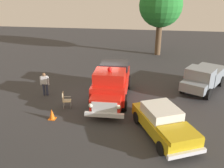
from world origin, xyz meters
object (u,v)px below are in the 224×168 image
lawn_chair_by_car (65,99)px  oak_tree_left (161,6)px  spectator_seated (125,77)px  spectator_standing (45,83)px  traffic_cone (52,114)px  classic_hot_rod (164,122)px  vintage_fire_truck (112,83)px  parked_pickup (203,77)px  lawn_chair_near_truck (126,77)px

lawn_chair_by_car → oak_tree_left: 16.31m
spectator_seated → spectator_standing: size_ratio=0.77×
traffic_cone → oak_tree_left: bearing=-111.6°
classic_hot_rod → oak_tree_left: size_ratio=0.61×
spectator_seated → oak_tree_left: oak_tree_left is taller
vintage_fire_truck → spectator_seated: bearing=-103.7°
parked_pickup → spectator_seated: 5.81m
spectator_seated → oak_tree_left: (-2.68, -9.99, 4.68)m
parked_pickup → oak_tree_left: 11.36m
vintage_fire_truck → spectator_seated: vintage_fire_truck is taller
vintage_fire_truck → spectator_standing: size_ratio=3.59×
vintage_fire_truck → parked_pickup: (-6.46, -2.69, -0.21)m
spectator_seated → spectator_standing: bearing=27.6°
spectator_standing → oak_tree_left: 15.76m
vintage_fire_truck → spectator_seated: 2.82m
vintage_fire_truck → parked_pickup: bearing=-157.4°
classic_hot_rod → oak_tree_left: oak_tree_left is taller
parked_pickup → oak_tree_left: size_ratio=0.65×
classic_hot_rod → lawn_chair_near_truck: bearing=-68.5°
spectator_standing → spectator_seated: bearing=-152.4°
traffic_cone → lawn_chair_by_car: bearing=-99.7°
spectator_seated → spectator_standing: 6.08m
spectator_seated → oak_tree_left: size_ratio=0.17×
spectator_standing → traffic_cone: spectator_standing is taller
vintage_fire_truck → traffic_cone: (2.98, 3.24, -0.89)m
lawn_chair_by_car → oak_tree_left: size_ratio=0.13×
lawn_chair_near_truck → spectator_standing: spectator_standing is taller
classic_hot_rod → oak_tree_left: (-0.01, -16.58, 4.63)m
parked_pickup → lawn_chair_near_truck: (5.77, -0.13, -0.40)m
spectator_seated → traffic_cone: (3.64, 5.94, -0.39)m
parked_pickup → oak_tree_left: bearing=-72.6°
classic_hot_rod → lawn_chair_near_truck: size_ratio=4.64×
oak_tree_left → lawn_chair_by_car: bearing=67.2°
lawn_chair_near_truck → spectator_seated: (0.03, 0.13, 0.11)m
vintage_fire_truck → traffic_cone: vintage_fire_truck is taller
vintage_fire_truck → spectator_standing: (4.73, 0.12, -0.23)m
lawn_chair_near_truck → spectator_standing: bearing=28.5°
spectator_seated → traffic_cone: 6.98m
spectator_seated → lawn_chair_near_truck: bearing=-103.7°
parked_pickup → lawn_chair_near_truck: 5.79m
lawn_chair_by_car → traffic_cone: size_ratio=1.61×
lawn_chair_by_car → spectator_standing: size_ratio=0.61×
vintage_fire_truck → spectator_standing: vintage_fire_truck is taller
vintage_fire_truck → classic_hot_rod: bearing=130.6°
traffic_cone → spectator_standing: bearing=-60.8°
lawn_chair_near_truck → oak_tree_left: oak_tree_left is taller
lawn_chair_near_truck → spectator_seated: 0.17m
spectator_seated → vintage_fire_truck: bearing=76.3°
lawn_chair_by_car → traffic_cone: 1.61m
vintage_fire_truck → traffic_cone: bearing=47.4°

